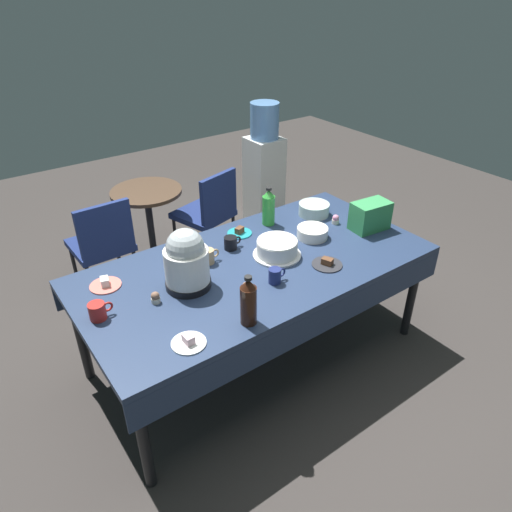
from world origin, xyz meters
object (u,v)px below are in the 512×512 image
Objects in this scene: frosted_layer_cake at (277,248)px; soda_bottle_lime_soda at (269,207)px; dessert_plate_teal at (240,232)px; maroon_chair_right at (209,210)px; cupcake_berry at (155,298)px; dessert_plate_coral at (105,284)px; ceramic_snack_bowl at (312,232)px; dessert_plate_charcoal at (327,264)px; slow_cooker at (186,261)px; coffee_mug_navy at (275,276)px; soda_carton at (370,216)px; maroon_chair_left at (103,241)px; coffee_mug_red at (98,311)px; dessert_plate_white at (189,342)px; cupcake_vanilla at (246,288)px; round_cafe_table at (149,214)px; cupcake_rose at (336,219)px; water_cooler at (264,168)px; soda_bottle_cola at (248,302)px; glass_salad_bowl at (314,209)px; potluck_table at (256,271)px; coffee_mug_tan at (208,256)px; coffee_mug_black at (231,243)px.

soda_bottle_lime_soda is at bearing 59.88° from frosted_layer_cake.
dessert_plate_teal is 1.00m from maroon_chair_right.
dessert_plate_coral is at bearing 118.09° from cupcake_berry.
ceramic_snack_bowl reaches higher than dessert_plate_charcoal.
coffee_mug_navy is at bearing -31.51° from slow_cooker.
maroon_chair_left is at bearing 142.28° from soda_carton.
coffee_mug_red is (-1.48, 0.00, 0.01)m from ceramic_snack_bowl.
coffee_mug_navy reaches higher than ceramic_snack_bowl.
dessert_plate_teal is (0.98, 0.07, -0.00)m from dessert_plate_coral.
slow_cooker is 2.10× the size of dessert_plate_white.
coffee_mug_navy is at bearing -152.58° from ceramic_snack_bowl.
round_cafe_table is at bearing 84.21° from cupcake_vanilla.
frosted_layer_cake is 4.57× the size of cupcake_berry.
coffee_mug_navy reaches higher than cupcake_rose.
water_cooler is at bearing 34.90° from coffee_mug_red.
soda_bottle_cola is at bearing -132.49° from soda_bottle_lime_soda.
cupcake_rose is 1.76m from coffee_mug_red.
cupcake_rose is 0.05× the size of water_cooler.
water_cooler reaches higher than round_cafe_table.
cupcake_rose reaches higher than round_cafe_table.
soda_bottle_cola is at bearing -78.76° from slow_cooker.
water_cooler is (0.93, 1.89, -0.17)m from dessert_plate_charcoal.
frosted_layer_cake reaches higher than maroon_chair_right.
glass_salad_bowl is at bearing 118.52° from soda_carton.
water_cooler is at bearing 55.56° from frosted_layer_cake.
frosted_layer_cake reaches higher than round_cafe_table.
coffee_mug_tan is at bearing 143.37° from potluck_table.
coffee_mug_tan is at bearing -163.27° from coffee_mug_black.
dessert_plate_white is 2.05m from maroon_chair_right.
coffee_mug_tan is 0.46× the size of soda_carton.
glass_salad_bowl is at bearing 25.90° from dessert_plate_white.
dessert_plate_coral is (-1.35, 0.27, -0.02)m from ceramic_snack_bowl.
round_cafe_table is at bearing 110.69° from soda_bottle_lime_soda.
soda_carton reaches higher than coffee_mug_red.
soda_bottle_cola is at bearing -102.00° from coffee_mug_tan.
slow_cooker is at bearing -35.99° from dessert_plate_coral.
water_cooler reaches higher than soda_carton.
cupcake_vanilla is 0.24× the size of soda_bottle_lime_soda.
cupcake_rose is at bearing -73.60° from maroon_chair_right.
maroon_chair_right is at bearing 65.56° from soda_bottle_cola.
coffee_mug_tan is at bearing 116.18° from coffee_mug_navy.
maroon_chair_left reaches higher than cupcake_rose.
coffee_mug_tan is at bearing -97.92° from round_cafe_table.
coffee_mug_navy is (-0.00, -0.47, 0.00)m from coffee_mug_black.
coffee_mug_navy is (-0.78, -0.53, 0.00)m from glass_salad_bowl.
ceramic_snack_bowl is 1.21× the size of dessert_plate_white.
maroon_chair_right reaches higher than potluck_table.
maroon_chair_left is 0.69× the size of water_cooler.
glass_salad_bowl is 1.09m from maroon_chair_right.
soda_bottle_cola is 2.48× the size of coffee_mug_navy.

